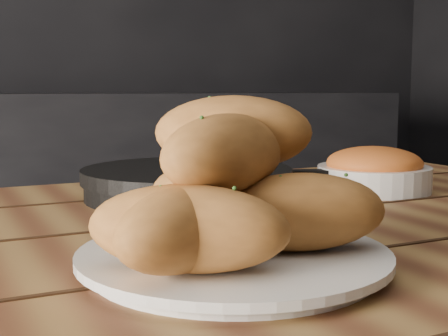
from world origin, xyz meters
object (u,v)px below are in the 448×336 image
(skillet, at_px, (188,182))
(bread_rolls, at_px, (224,192))
(table, at_px, (229,325))
(plate, at_px, (234,259))
(bowl, at_px, (374,171))

(skillet, bearing_deg, bread_rolls, -108.13)
(table, bearing_deg, plate, -114.40)
(plate, xyz_separation_m, bread_rolls, (-0.01, -0.01, 0.06))
(bread_rolls, relative_size, bowl, 1.62)
(plate, relative_size, skillet, 0.64)
(bread_rolls, xyz_separation_m, skillet, (0.12, 0.37, -0.05))
(skillet, bearing_deg, bowl, -14.07)
(plate, distance_m, bowl, 0.50)
(skillet, bearing_deg, table, -103.45)
(skillet, bearing_deg, plate, -106.62)
(bread_rolls, distance_m, bowl, 0.51)
(bread_rolls, height_order, bowl, bread_rolls)
(skillet, xyz_separation_m, bowl, (0.29, -0.07, 0.01))
(bread_rolls, bearing_deg, skillet, 71.87)
(table, relative_size, bread_rolls, 4.92)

